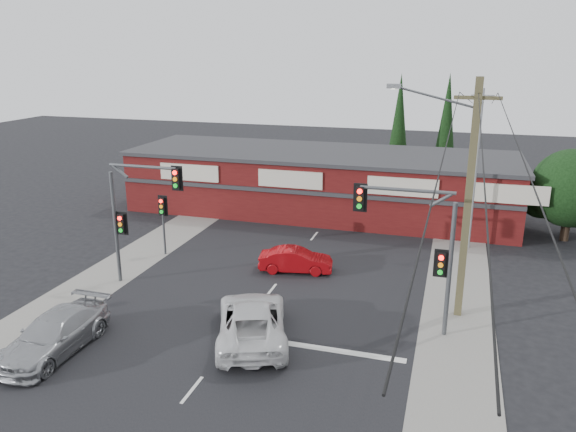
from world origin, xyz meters
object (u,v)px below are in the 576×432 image
(white_suv, at_px, (252,321))
(utility_pole, at_px, (465,193))
(silver_suv, at_px, (54,334))
(red_sedan, at_px, (296,260))
(shop_building, at_px, (320,181))

(white_suv, height_order, utility_pole, utility_pole)
(silver_suv, xyz_separation_m, utility_pole, (14.40, 7.58, 4.67))
(red_sedan, bearing_deg, white_suv, 172.22)
(red_sedan, distance_m, utility_pole, 9.62)
(silver_suv, height_order, utility_pole, utility_pole)
(white_suv, height_order, silver_suv, white_suv)
(red_sedan, xyz_separation_m, shop_building, (-1.46, 11.30, 1.52))
(utility_pole, bearing_deg, red_sedan, 161.16)
(white_suv, relative_size, silver_suv, 1.12)
(red_sedan, relative_size, utility_pole, 0.37)
(utility_pole, bearing_deg, silver_suv, -152.24)
(white_suv, xyz_separation_m, silver_suv, (-6.78, -3.07, -0.05))
(white_suv, height_order, shop_building, shop_building)
(silver_suv, bearing_deg, red_sedan, 58.23)
(red_sedan, relative_size, shop_building, 0.14)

